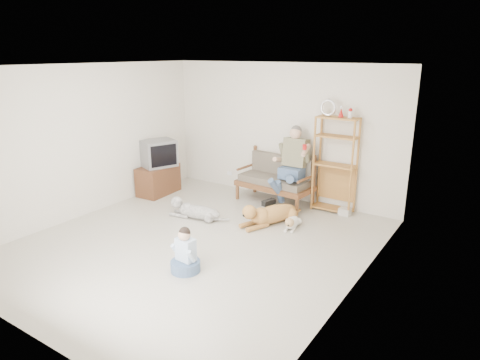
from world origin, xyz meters
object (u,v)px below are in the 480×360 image
Objects in this scene: loveseat at (276,178)px; etagere at (335,164)px; tv_stand at (158,180)px; golden_retriever at (269,214)px.

etagere is at bearing 11.43° from loveseat.
golden_retriever is (2.78, -0.17, -0.13)m from tv_stand.
golden_retriever is (-0.68, -1.22, -0.74)m from etagere.
tv_stand is at bearing -163.06° from etagere.
loveseat is 1.67× the size of tv_stand.
loveseat is at bearing 134.91° from golden_retriever.
tv_stand is at bearing -153.56° from loveseat.
loveseat is 1.23m from golden_retriever.
tv_stand is (-3.46, -1.06, -0.61)m from etagere.
loveseat is 0.75× the size of etagere.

